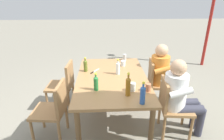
% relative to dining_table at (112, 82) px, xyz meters
% --- Properties ---
extents(ground_plane, '(24.00, 24.00, 0.00)m').
position_rel_dining_table_xyz_m(ground_plane, '(0.00, 0.00, -0.69)').
color(ground_plane, gray).
extents(dining_table, '(1.74, 1.09, 0.77)m').
position_rel_dining_table_xyz_m(dining_table, '(0.00, 0.00, 0.00)').
color(dining_table, '#A37547').
rests_on(dining_table, ground_plane).
extents(chair_far_right, '(0.48, 0.48, 0.87)m').
position_rel_dining_table_xyz_m(chair_far_right, '(0.38, 0.84, -0.20)').
color(chair_far_right, '#A37547').
rests_on(chair_far_right, ground_plane).
extents(chair_far_left, '(0.49, 0.49, 0.87)m').
position_rel_dining_table_xyz_m(chair_far_left, '(-0.40, 0.84, -0.20)').
color(chair_far_left, '#A37547').
rests_on(chair_far_left, ground_plane).
extents(chair_near_left, '(0.47, 0.47, 0.87)m').
position_rel_dining_table_xyz_m(chair_near_left, '(-0.39, -0.84, -0.20)').
color(chair_near_left, '#A37547').
rests_on(chair_near_left, ground_plane).
extents(chair_near_right, '(0.48, 0.48, 0.87)m').
position_rel_dining_table_xyz_m(chair_near_right, '(0.40, -0.84, -0.20)').
color(chair_near_right, '#A37547').
rests_on(chair_near_right, ground_plane).
extents(person_in_white_shirt, '(0.47, 0.61, 1.18)m').
position_rel_dining_table_xyz_m(person_in_white_shirt, '(0.39, 0.95, -0.03)').
color(person_in_white_shirt, white).
rests_on(person_in_white_shirt, ground_plane).
extents(person_in_plaid_shirt, '(0.47, 0.61, 1.18)m').
position_rel_dining_table_xyz_m(person_in_plaid_shirt, '(-0.39, 0.95, -0.03)').
color(person_in_plaid_shirt, orange).
rests_on(person_in_plaid_shirt, ground_plane).
extents(bottle_clear, '(0.06, 0.06, 0.26)m').
position_rel_dining_table_xyz_m(bottle_clear, '(-0.11, 0.10, 0.19)').
color(bottle_clear, white).
rests_on(bottle_clear, dining_table).
extents(bottle_amber, '(0.06, 0.06, 0.32)m').
position_rel_dining_table_xyz_m(bottle_amber, '(0.57, 0.18, 0.22)').
color(bottle_amber, '#996019').
rests_on(bottle_amber, dining_table).
extents(bottle_green, '(0.06, 0.06, 0.25)m').
position_rel_dining_table_xyz_m(bottle_green, '(0.41, -0.24, 0.19)').
color(bottle_green, '#287A38').
rests_on(bottle_green, dining_table).
extents(bottle_olive, '(0.06, 0.06, 0.24)m').
position_rel_dining_table_xyz_m(bottle_olive, '(-0.26, -0.43, 0.19)').
color(bottle_olive, '#566623').
rests_on(bottle_olive, dining_table).
extents(bottle_blue, '(0.06, 0.06, 0.29)m').
position_rel_dining_table_xyz_m(bottle_blue, '(0.78, 0.32, 0.21)').
color(bottle_blue, '#2D56A3').
rests_on(bottle_blue, dining_table).
extents(cup_white, '(0.08, 0.08, 0.12)m').
position_rel_dining_table_xyz_m(cup_white, '(0.46, 0.26, 0.14)').
color(cup_white, white).
rests_on(cup_white, dining_table).
extents(cup_glass, '(0.08, 0.08, 0.10)m').
position_rel_dining_table_xyz_m(cup_glass, '(-0.47, 0.22, 0.13)').
color(cup_glass, silver).
rests_on(cup_glass, dining_table).
extents(cup_terracotta, '(0.07, 0.07, 0.11)m').
position_rel_dining_table_xyz_m(cup_terracotta, '(0.48, 0.46, 0.14)').
color(cup_terracotta, '#BC6B47').
rests_on(cup_terracotta, dining_table).
extents(cup_steel, '(0.07, 0.07, 0.12)m').
position_rel_dining_table_xyz_m(cup_steel, '(-0.78, 0.28, 0.14)').
color(cup_steel, '#B2B7BC').
rests_on(cup_steel, dining_table).
extents(table_knife, '(0.21, 0.14, 0.01)m').
position_rel_dining_table_xyz_m(table_knife, '(-0.23, -0.28, 0.09)').
color(table_knife, silver).
rests_on(table_knife, dining_table).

